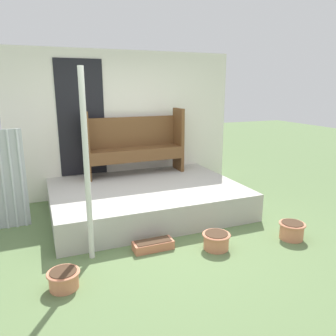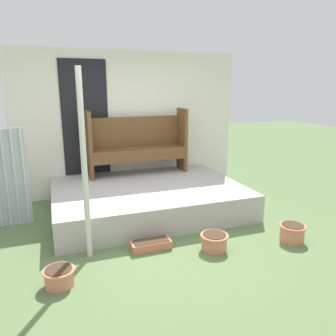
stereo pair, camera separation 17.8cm
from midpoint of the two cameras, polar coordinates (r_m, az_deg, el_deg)
The scene contains 9 objects.
ground_plane at distance 4.45m, azimuth -2.37°, elevation -12.38°, with size 24.00×24.00×0.00m, color #5B7547.
porch_slab at distance 5.36m, azimuth -4.79°, elevation -5.26°, with size 2.95×2.17×0.42m.
house_wall at distance 6.16m, azimuth -8.46°, elevation 7.65°, with size 4.15×0.08×2.60m.
support_post at distance 3.76m, azimuth -15.30°, elevation -0.05°, with size 0.07×0.07×2.19m.
bench at distance 5.93m, azimuth -6.77°, elevation 4.55°, with size 1.78×0.43×1.16m.
flower_pot_left at distance 3.65m, azimuth -19.11°, elevation -17.75°, with size 0.33×0.33×0.19m.
flower_pot_middle at distance 4.21m, azimuth 7.17°, elevation -12.36°, with size 0.35×0.35×0.21m.
flower_pot_right at distance 4.69m, azimuth 19.72°, elevation -10.12°, with size 0.35×0.35×0.23m.
planter_box_rect at distance 4.19m, azimuth -3.84°, elevation -13.26°, with size 0.50×0.20×0.12m.
Camera 1 is at (-1.41, -3.72, 1.98)m, focal length 35.00 mm.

